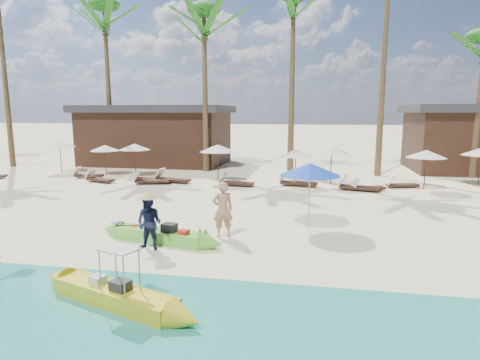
% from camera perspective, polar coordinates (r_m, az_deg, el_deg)
% --- Properties ---
extents(ground, '(240.00, 240.00, 0.00)m').
position_cam_1_polar(ground, '(12.16, -7.14, -8.72)').
color(ground, '#FFE8BC').
rests_on(ground, ground).
extents(wet_sand_strip, '(240.00, 4.50, 0.01)m').
position_cam_1_polar(wet_sand_strip, '(7.93, -18.70, -19.59)').
color(wet_sand_strip, tan).
rests_on(wet_sand_strip, ground).
extents(green_canoe, '(4.63, 1.27, 0.59)m').
position_cam_1_polar(green_canoe, '(12.27, -11.44, -7.70)').
color(green_canoe, '#62C83D').
rests_on(green_canoe, ground).
extents(yellow_canoe, '(4.50, 1.86, 1.21)m').
position_cam_1_polar(yellow_canoe, '(8.70, -17.42, -15.37)').
color(yellow_canoe, gold).
rests_on(yellow_canoe, ground).
extents(tourist, '(0.76, 0.65, 1.75)m').
position_cam_1_polar(tourist, '(12.28, -2.47, -4.23)').
color(tourist, tan).
rests_on(tourist, ground).
extents(vendor_green, '(0.82, 0.67, 1.55)m').
position_cam_1_polar(vendor_green, '(11.47, -12.78, -5.99)').
color(vendor_green, '#151D3C').
rests_on(vendor_green, ground).
extents(blue_umbrella, '(2.03, 2.03, 2.19)m').
position_cam_1_polar(blue_umbrella, '(13.20, 9.92, 1.48)').
color(blue_umbrella, '#99999E').
rests_on(blue_umbrella, ground).
extents(resort_parasol_2, '(1.98, 1.98, 2.04)m').
position_cam_1_polar(resort_parasol_2, '(28.01, -24.27, 4.71)').
color(resort_parasol_2, '#382116').
rests_on(resort_parasol_2, ground).
extents(resort_parasol_3, '(1.79, 1.79, 1.85)m').
position_cam_1_polar(resort_parasol_3, '(25.92, -18.66, 4.34)').
color(resort_parasol_3, '#382116').
rests_on(resort_parasol_3, ground).
extents(lounger_3_left, '(1.76, 0.71, 0.58)m').
position_cam_1_polar(lounger_3_left, '(25.24, -20.95, 0.71)').
color(lounger_3_left, '#382116').
rests_on(lounger_3_left, ground).
extents(lounger_3_right, '(1.88, 1.10, 0.61)m').
position_cam_1_polar(lounger_3_right, '(23.51, -19.46, 0.21)').
color(lounger_3_right, '#382116').
rests_on(lounger_3_right, ground).
extents(resort_parasol_4, '(1.90, 1.90, 1.96)m').
position_cam_1_polar(resort_parasol_4, '(25.02, -14.75, 4.59)').
color(resort_parasol_4, '#382116').
rests_on(resort_parasol_4, ground).
extents(lounger_4_left, '(1.64, 0.53, 0.56)m').
position_cam_1_polar(lounger_4_left, '(23.02, -13.15, 0.28)').
color(lounger_4_left, '#382116').
rests_on(lounger_4_left, ground).
extents(lounger_4_right, '(1.99, 1.02, 0.65)m').
position_cam_1_polar(lounger_4_right, '(22.08, -12.70, -0.01)').
color(lounger_4_right, '#382116').
rests_on(lounger_4_right, ground).
extents(resort_parasol_5, '(2.03, 2.03, 2.09)m').
position_cam_1_polar(resort_parasol_5, '(21.91, -3.16, 4.53)').
color(resort_parasol_5, '#382116').
rests_on(resort_parasol_5, ground).
extents(lounger_5_left, '(2.06, 0.91, 0.67)m').
position_cam_1_polar(lounger_5_left, '(22.34, -9.82, 0.21)').
color(lounger_5_left, '#382116').
rests_on(lounger_5_left, ground).
extents(resort_parasol_6, '(1.84, 1.84, 1.90)m').
position_cam_1_polar(resort_parasol_6, '(21.21, 7.94, 3.82)').
color(resort_parasol_6, '#382116').
rests_on(resort_parasol_6, ground).
extents(lounger_6_left, '(1.89, 0.79, 0.62)m').
position_cam_1_polar(lounger_6_left, '(21.01, -0.79, -0.29)').
color(lounger_6_left, '#382116').
rests_on(lounger_6_left, ground).
extents(lounger_6_right, '(2.05, 0.92, 0.67)m').
position_cam_1_polar(lounger_6_right, '(21.18, 7.98, -0.25)').
color(lounger_6_right, '#382116').
rests_on(lounger_6_right, ground).
extents(resort_parasol_7, '(2.02, 2.02, 2.08)m').
position_cam_1_polar(resort_parasol_7, '(21.55, 12.90, 4.20)').
color(resort_parasol_7, '#382116').
rests_on(resort_parasol_7, ground).
extents(lounger_7_left, '(2.06, 1.08, 0.67)m').
position_cam_1_polar(lounger_7_left, '(20.56, 16.25, -0.84)').
color(lounger_7_left, '#382116').
rests_on(lounger_7_left, ground).
extents(lounger_7_right, '(1.71, 0.96, 0.56)m').
position_cam_1_polar(lounger_7_right, '(20.76, 17.58, -0.92)').
color(lounger_7_right, '#382116').
rests_on(lounger_7_right, ground).
extents(resort_parasol_8, '(1.93, 1.93, 1.99)m').
position_cam_1_polar(resort_parasol_8, '(21.79, 24.99, 3.39)').
color(resort_parasol_8, '#382116').
rests_on(resort_parasol_8, ground).
extents(lounger_8_left, '(1.75, 0.92, 0.57)m').
position_cam_1_polar(lounger_8_left, '(22.08, 21.78, -0.54)').
color(lounger_8_left, '#382116').
rests_on(lounger_8_left, ground).
extents(palm_2, '(2.08, 2.08, 11.33)m').
position_cam_1_polar(palm_2, '(30.07, -18.61, 19.39)').
color(palm_2, brown).
rests_on(palm_2, ground).
extents(palm_3, '(2.08, 2.08, 10.52)m').
position_cam_1_polar(palm_3, '(26.63, -5.10, 19.86)').
color(palm_3, brown).
rests_on(palm_3, ground).
extents(palm_4, '(2.08, 2.08, 11.70)m').
position_cam_1_polar(palm_4, '(25.68, 7.59, 22.19)').
color(palm_4, brown).
rests_on(palm_4, ground).
extents(pavilion_west, '(10.80, 6.60, 4.30)m').
position_cam_1_polar(pavilion_west, '(30.79, -11.71, 6.37)').
color(pavilion_west, '#382116').
rests_on(pavilion_west, ground).
extents(pavilion_east, '(8.80, 6.60, 4.30)m').
position_cam_1_polar(pavilion_east, '(30.40, 30.63, 5.21)').
color(pavilion_east, '#382116').
rests_on(pavilion_east, ground).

